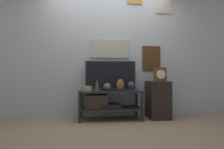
{
  "coord_description": "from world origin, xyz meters",
  "views": [
    {
      "loc": [
        -0.3,
        -2.97,
        0.8
      ],
      "look_at": [
        0.03,
        0.28,
        0.84
      ],
      "focal_mm": 28.0,
      "sensor_mm": 36.0,
      "label": 1
    }
  ],
  "objects_px": {
    "television": "(111,75)",
    "vase_wide_bowl": "(87,89)",
    "mantel_clock": "(160,74)",
    "vase_urn_stoneware": "(120,85)",
    "vase_round_glass": "(107,87)",
    "decorative_bust": "(131,85)",
    "vase_slim_bronze": "(97,85)"
  },
  "relations": [
    {
      "from": "vase_slim_bronze",
      "to": "mantel_clock",
      "type": "bearing_deg",
      "value": 7.85
    },
    {
      "from": "vase_slim_bronze",
      "to": "mantel_clock",
      "type": "distance_m",
      "value": 1.24
    },
    {
      "from": "television",
      "to": "vase_wide_bowl",
      "type": "height_order",
      "value": "television"
    },
    {
      "from": "vase_slim_bronze",
      "to": "vase_round_glass",
      "type": "bearing_deg",
      "value": 27.62
    },
    {
      "from": "vase_urn_stoneware",
      "to": "vase_round_glass",
      "type": "bearing_deg",
      "value": 161.94
    },
    {
      "from": "decorative_bust",
      "to": "vase_round_glass",
      "type": "bearing_deg",
      "value": 173.73
    },
    {
      "from": "vase_slim_bronze",
      "to": "vase_wide_bowl",
      "type": "relative_size",
      "value": 1.13
    },
    {
      "from": "television",
      "to": "vase_slim_bronze",
      "type": "xyz_separation_m",
      "value": [
        -0.27,
        -0.27,
        -0.18
      ]
    },
    {
      "from": "television",
      "to": "vase_round_glass",
      "type": "height_order",
      "value": "television"
    },
    {
      "from": "vase_slim_bronze",
      "to": "mantel_clock",
      "type": "height_order",
      "value": "mantel_clock"
    },
    {
      "from": "television",
      "to": "decorative_bust",
      "type": "height_order",
      "value": "television"
    },
    {
      "from": "vase_wide_bowl",
      "to": "decorative_bust",
      "type": "distance_m",
      "value": 0.8
    },
    {
      "from": "vase_round_glass",
      "to": "television",
      "type": "bearing_deg",
      "value": 65.7
    },
    {
      "from": "vase_slim_bronze",
      "to": "vase_round_glass",
      "type": "distance_m",
      "value": 0.21
    },
    {
      "from": "vase_urn_stoneware",
      "to": "vase_slim_bronze",
      "type": "distance_m",
      "value": 0.42
    },
    {
      "from": "television",
      "to": "vase_wide_bowl",
      "type": "xyz_separation_m",
      "value": [
        -0.45,
        -0.2,
        -0.25
      ]
    },
    {
      "from": "vase_urn_stoneware",
      "to": "vase_round_glass",
      "type": "height_order",
      "value": "vase_urn_stoneware"
    },
    {
      "from": "vase_slim_bronze",
      "to": "vase_wide_bowl",
      "type": "distance_m",
      "value": 0.21
    },
    {
      "from": "vase_slim_bronze",
      "to": "decorative_bust",
      "type": "xyz_separation_m",
      "value": [
        0.62,
        0.05,
        -0.01
      ]
    },
    {
      "from": "vase_wide_bowl",
      "to": "decorative_bust",
      "type": "bearing_deg",
      "value": -2.04
    },
    {
      "from": "television",
      "to": "vase_urn_stoneware",
      "type": "bearing_deg",
      "value": -59.37
    },
    {
      "from": "mantel_clock",
      "to": "vase_urn_stoneware",
      "type": "bearing_deg",
      "value": -169.73
    },
    {
      "from": "vase_round_glass",
      "to": "mantel_clock",
      "type": "height_order",
      "value": "mantel_clock"
    },
    {
      "from": "vase_wide_bowl",
      "to": "mantel_clock",
      "type": "height_order",
      "value": "mantel_clock"
    },
    {
      "from": "vase_wide_bowl",
      "to": "decorative_bust",
      "type": "relative_size",
      "value": 1.18
    },
    {
      "from": "vase_round_glass",
      "to": "vase_wide_bowl",
      "type": "bearing_deg",
      "value": -177.04
    },
    {
      "from": "television",
      "to": "mantel_clock",
      "type": "relative_size",
      "value": 3.67
    },
    {
      "from": "vase_round_glass",
      "to": "mantel_clock",
      "type": "bearing_deg",
      "value": 3.89
    },
    {
      "from": "vase_urn_stoneware",
      "to": "mantel_clock",
      "type": "xyz_separation_m",
      "value": [
        0.8,
        0.14,
        0.19
      ]
    },
    {
      "from": "television",
      "to": "decorative_bust",
      "type": "distance_m",
      "value": 0.46
    },
    {
      "from": "vase_urn_stoneware",
      "to": "vase_slim_bronze",
      "type": "relative_size",
      "value": 0.95
    },
    {
      "from": "television",
      "to": "mantel_clock",
      "type": "height_order",
      "value": "television"
    }
  ]
}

